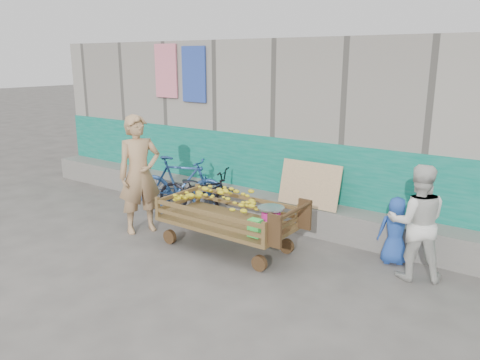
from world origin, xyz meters
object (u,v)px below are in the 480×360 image
Objects in this scene: bicycle_dark at (201,191)px; bench at (186,213)px; bicycle_blue at (181,185)px; child at (395,231)px; woman at (417,222)px; banana_cart at (224,208)px; vendor_man at (140,175)px.

bench is at bearing 170.77° from bicycle_dark.
bicycle_dark is 0.94× the size of bicycle_blue.
bench is 0.98× the size of child.
woman is (3.70, 0.14, 0.57)m from bench.
child is (2.17, 0.92, -0.15)m from banana_cart.
bench is at bearing -17.71° from child.
vendor_man is 1.16m from bicycle_blue.
child reaches higher than bench.
bench is 0.57× the size of bicycle_dark.
vendor_man is 4.09m from woman.
vendor_man is at bearing -112.72° from bench.
woman is (3.99, 0.85, -0.20)m from vendor_man.
bicycle_dark is at bearing 142.55° from banana_cart.
vendor_man reaches higher than banana_cart.
bicycle_blue is at bearing -23.98° from child.
bicycle_blue reaches higher than banana_cart.
bench is 3.41m from child.
child reaches higher than bicycle_dark.
vendor_man reaches higher than woman.
bicycle_blue is (-0.13, 1.07, -0.42)m from vendor_man.
bench is 0.61× the size of woman.
child is at bearing -47.49° from vendor_man.
vendor_man is at bearing -7.72° from child.
woman is at bearing 14.16° from banana_cart.
bicycle_dark is at bearing -91.94° from bicycle_blue.
child is 3.44m from bicycle_dark.
bicycle_dark is at bearing 14.82° from vendor_man.
woman is 0.51m from child.
vendor_man reaches higher than bicycle_blue.
child is at bearing -109.05° from bicycle_dark.
vendor_man is (-0.30, -0.71, 0.77)m from bench.
banana_cart is at bearing -56.37° from vendor_man.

